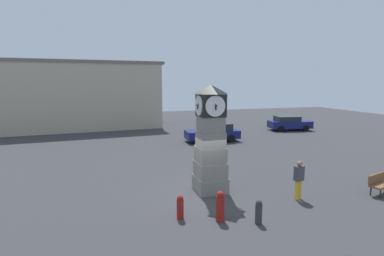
{
  "coord_description": "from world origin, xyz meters",
  "views": [
    {
      "loc": [
        -4.19,
        -12.3,
        5.04
      ],
      "look_at": [
        0.2,
        2.08,
        2.7
      ],
      "focal_mm": 28.0,
      "sensor_mm": 36.0,
      "label": 1
    }
  ],
  "objects": [
    {
      "name": "clock_tower",
      "position": [
        0.5,
        0.19,
        2.28
      ],
      "size": [
        1.47,
        1.47,
        4.9
      ],
      "color": "gray",
      "rests_on": "ground_plane"
    },
    {
      "name": "pedestrian_near_bench",
      "position": [
        3.78,
        -1.85,
        0.98
      ],
      "size": [
        0.44,
        0.31,
        1.7
      ],
      "color": "gold",
      "rests_on": "ground_plane"
    },
    {
      "name": "bench",
      "position": [
        7.82,
        -2.36,
        0.52
      ],
      "size": [
        1.68,
        0.95,
        0.9
      ],
      "color": "brown",
      "rests_on": "ground_plane"
    },
    {
      "name": "bollard_mid_row",
      "position": [
        -0.21,
        -2.76,
        0.58
      ],
      "size": [
        0.32,
        0.32,
        1.14
      ],
      "color": "maroon",
      "rests_on": "ground_plane"
    },
    {
      "name": "car_far_lot",
      "position": [
        4.85,
        11.09,
        0.78
      ],
      "size": [
        4.6,
        2.01,
        1.54
      ],
      "color": "navy",
      "rests_on": "ground_plane"
    },
    {
      "name": "car_silver_hatch",
      "position": [
        14.51,
        14.25,
        0.77
      ],
      "size": [
        4.52,
        2.54,
        1.49
      ],
      "color": "navy",
      "rests_on": "ground_plane"
    },
    {
      "name": "warehouse_blue_far",
      "position": [
        -7.94,
        21.84,
        3.58
      ],
      "size": [
        20.82,
        7.59,
        7.13
      ],
      "color": "#B7A88E",
      "rests_on": "ground_plane"
    },
    {
      "name": "bollard_near_tower",
      "position": [
        -1.55,
        -2.16,
        0.46
      ],
      "size": [
        0.26,
        0.26,
        0.91
      ],
      "color": "maroon",
      "rests_on": "ground_plane"
    },
    {
      "name": "bollard_far_row",
      "position": [
        1.02,
        -3.36,
        0.45
      ],
      "size": [
        0.25,
        0.25,
        0.89
      ],
      "color": "#333338",
      "rests_on": "ground_plane"
    },
    {
      "name": "ground_plane",
      "position": [
        0.0,
        0.0,
        0.0
      ],
      "size": [
        75.39,
        75.39,
        0.0
      ],
      "primitive_type": "plane",
      "color": "#38383A"
    }
  ]
}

